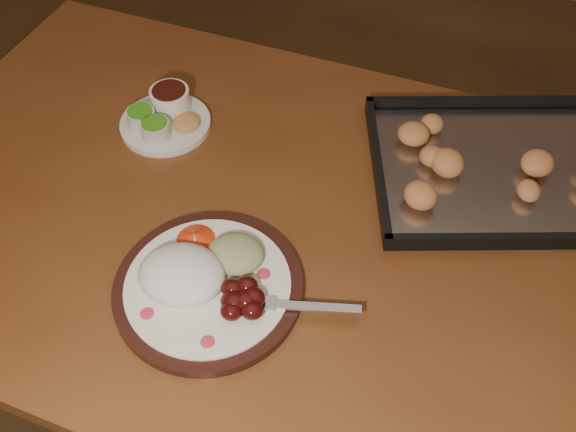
# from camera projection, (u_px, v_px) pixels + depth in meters

# --- Properties ---
(ground) EXTENTS (4.00, 4.00, 0.00)m
(ground) POSITION_uv_depth(u_px,v_px,m) (294.00, 345.00, 1.78)
(ground) COLOR brown
(ground) RESTS_ON ground
(dining_table) EXTENTS (1.60, 1.08, 0.75)m
(dining_table) POSITION_uv_depth(u_px,v_px,m) (290.00, 254.00, 1.17)
(dining_table) COLOR brown
(dining_table) RESTS_ON ground
(dinner_plate) EXTENTS (0.39, 0.30, 0.07)m
(dinner_plate) POSITION_uv_depth(u_px,v_px,m) (206.00, 281.00, 0.99)
(dinner_plate) COLOR black
(dinner_plate) RESTS_ON dining_table
(condiment_saucer) EXTENTS (0.18, 0.18, 0.06)m
(condiment_saucer) POSITION_uv_depth(u_px,v_px,m) (164.00, 116.00, 1.24)
(condiment_saucer) COLOR silver
(condiment_saucer) RESTS_ON dining_table
(baking_tray) EXTENTS (0.56, 0.47, 0.05)m
(baking_tray) POSITION_uv_depth(u_px,v_px,m) (507.00, 167.00, 1.16)
(baking_tray) COLOR black
(baking_tray) RESTS_ON dining_table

